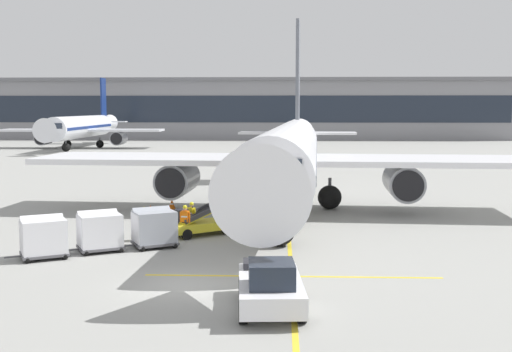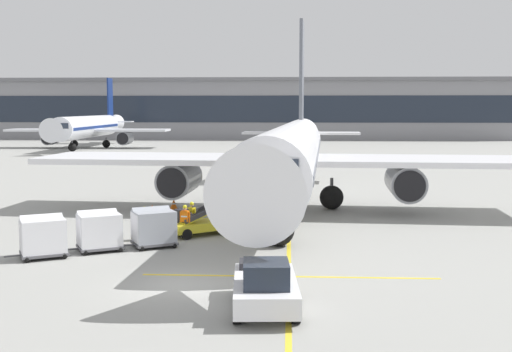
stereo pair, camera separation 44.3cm
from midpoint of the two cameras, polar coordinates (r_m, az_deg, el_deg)
The scene contains 17 objects.
ground_plane at distance 24.43m, azimuth -6.93°, elevation -9.91°, with size 600.00×600.00×0.00m, color gray.
parked_airplane at distance 41.12m, azimuth 2.72°, elevation 2.09°, with size 33.32×42.70×14.60m.
belt_loader at distance 33.82m, azimuth -5.05°, elevation -3.96°, with size 5.18×4.20×2.55m.
baggage_cart_lead at distance 31.05m, azimuth -9.67°, elevation -4.58°, with size 2.78×2.35×1.91m.
baggage_cart_second at distance 30.69m, azimuth -14.44°, elevation -4.81°, with size 2.78×2.35×1.91m.
baggage_cart_third at distance 30.03m, azimuth -19.18°, elevation -5.20°, with size 2.78×2.35×1.91m.
pushback_tug at distance 21.30m, azimuth 0.71°, elevation -9.97°, with size 2.39×4.53×1.83m.
ground_crew_by_loader at distance 32.91m, azimuth -6.86°, elevation -3.92°, with size 0.56×0.32×1.74m.
ground_crew_by_carts at distance 32.63m, azimuth -10.49°, elevation -4.07°, with size 0.32×0.56×1.74m.
ground_crew_marshaller at distance 31.62m, azimuth -10.66°, elevation -4.40°, with size 0.42×0.46×1.74m.
ground_crew_wingwalker at distance 33.94m, azimuth -6.25°, elevation -3.61°, with size 0.45×0.43×1.74m.
safety_cone_engine_keepout at distance 42.04m, azimuth -7.96°, elevation -2.61°, with size 0.66×0.66×0.74m.
safety_cone_wingtip at distance 40.36m, azimuth -9.87°, elevation -3.08°, with size 0.57×0.57×0.65m.
apron_guidance_line_lead_in at distance 40.80m, azimuth 2.56°, elevation -3.33°, with size 0.20×110.00×0.01m.
apron_guidance_line_stop_bar at distance 25.60m, azimuth 2.86°, elevation -9.11°, with size 12.00×0.20×0.01m.
terminal_building at distance 142.67m, azimuth -4.48°, elevation 6.09°, with size 132.00×21.08×13.12m.
distant_airplane at distance 109.87m, azimuth -15.66°, elevation 4.28°, with size 27.16×36.59×12.41m.
Camera 1 is at (3.60, -23.17, 6.76)m, focal length 43.97 mm.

